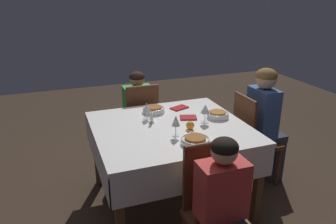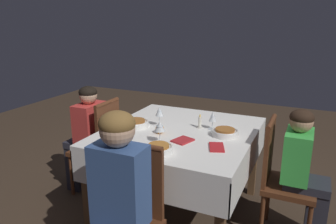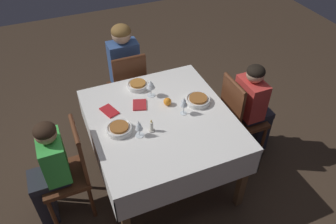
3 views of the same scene
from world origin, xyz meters
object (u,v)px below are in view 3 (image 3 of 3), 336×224
person_child_red (254,106)px  wine_glass_north (139,126)px  chair_east (129,87)px  wine_glass_south (184,102)px  person_child_green (49,170)px  napkin_spare_side (109,111)px  bowl_south (198,100)px  wine_glass_east (151,85)px  person_adult_denim (123,67)px  chair_south (239,116)px  dining_table (161,125)px  napkin_red_folded (140,105)px  bowl_north (119,129)px  candle_centerpiece (151,127)px  chair_north (71,169)px  bowl_east (138,85)px  orange_fruit (167,102)px

person_child_red → wine_glass_north: person_child_red is taller
chair_east → wine_glass_south: wine_glass_south is taller
person_child_red → person_child_green: (-0.04, 1.90, -0.01)m
napkin_spare_side → bowl_south: bearing=-103.3°
wine_glass_east → person_child_green: bearing=109.5°
wine_glass_south → napkin_spare_side: 0.64m
person_adult_denim → chair_south: bearing=129.9°
dining_table → napkin_red_folded: (0.21, 0.11, 0.09)m
person_child_green → bowl_north: 0.63m
wine_glass_east → candle_centerpiece: size_ratio=1.40×
dining_table → person_child_green: person_child_green is taller
napkin_spare_side → dining_table: bearing=-122.0°
chair_north → bowl_south: size_ratio=4.19×
bowl_east → napkin_red_folded: bowl_east is taller
person_adult_denim → napkin_spare_side: 0.83m
orange_fruit → napkin_spare_side: size_ratio=0.36×
dining_table → napkin_spare_side: (0.23, 0.37, 0.09)m
wine_glass_south → wine_glass_north: bearing=104.2°
wine_glass_north → bowl_south: bearing=-72.3°
chair_east → bowl_south: size_ratio=4.19×
chair_east → candle_centerpiece: size_ratio=7.85×
chair_south → bowl_south: size_ratio=4.19×
wine_glass_north → candle_centerpiece: 0.12m
napkin_red_folded → chair_south: bearing=-103.3°
candle_centerpiece → napkin_red_folded: candle_centerpiece is taller
person_adult_denim → bowl_east: bearing=89.4°
wine_glass_east → orange_fruit: (-0.18, -0.09, -0.08)m
chair_south → bowl_east: bearing=60.7°
dining_table → person_adult_denim: person_adult_denim is taller
napkin_red_folded → person_child_red: bearing=-101.4°
chair_north → orange_fruit: chair_north is taller
bowl_north → napkin_spare_side: (0.26, 0.01, -0.02)m
person_adult_denim → person_child_green: bearing=48.4°
chair_east → wine_glass_south: bearing=104.7°
orange_fruit → person_child_green: bearing=99.1°
person_child_green → dining_table: bearing=92.5°
wine_glass_north → chair_east: bearing=-11.3°
person_child_red → bowl_north: 1.33m
person_adult_denim → wine_glass_south: 1.06m
wine_glass_south → wine_glass_east: bearing=26.5°
person_child_green → wine_glass_south: size_ratio=5.89×
chair_east → person_child_green: 1.27m
napkin_red_folded → person_adult_denim: bearing=-5.7°
chair_south → napkin_spare_side: chair_south is taller
person_child_red → napkin_spare_side: person_child_red is taller
bowl_north → bowl_south: bearing=-83.2°
wine_glass_east → napkin_spare_side: 0.42m
bowl_north → wine_glass_north: 0.18m
candle_centerpiece → chair_east: bearing=-5.4°
chair_north → bowl_east: (0.51, -0.75, 0.28)m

